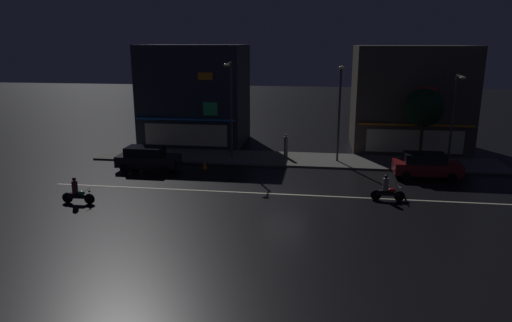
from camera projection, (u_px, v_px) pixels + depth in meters
name	position (u px, v px, depth m)	size (l,w,h in m)	color
ground_plane	(285.00, 194.00, 27.40)	(140.00, 140.00, 0.00)	black
lane_divider_stripe	(285.00, 194.00, 27.40)	(29.01, 0.16, 0.01)	beige
sidewalk_far	(294.00, 159.00, 35.36)	(30.53, 4.30, 0.14)	#5B5954
storefront_left_block	(409.00, 98.00, 38.72)	(9.14, 7.69, 8.50)	#4C443A
storefront_center_block	(195.00, 95.00, 40.79)	(8.77, 6.72, 8.56)	#2D333D
streetlamp_west	(231.00, 103.00, 34.33)	(0.44, 1.64, 7.22)	#47494C
streetlamp_mid	(340.00, 105.00, 33.42)	(0.44, 1.64, 7.10)	#47494C
streetlamp_east	(454.00, 112.00, 32.40)	(0.44, 1.64, 6.49)	#47494C
pedestrian_on_sidewalk	(286.00, 146.00, 35.53)	(0.32, 0.32, 1.82)	gray
street_tree	(424.00, 108.00, 33.70)	(2.78, 2.78, 5.38)	#473323
parked_car_near_kerb	(147.00, 158.00, 32.44)	(4.30, 1.98, 1.67)	black
parked_car_trailing	(426.00, 165.00, 30.55)	(4.30, 1.98, 1.67)	maroon
motorcycle_lead	(77.00, 193.00, 25.72)	(1.90, 0.60, 1.52)	black
motorcycle_following	(387.00, 190.00, 26.20)	(1.90, 0.60, 1.52)	black
traffic_cone	(205.00, 165.00, 32.96)	(0.36, 0.36, 0.55)	orange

